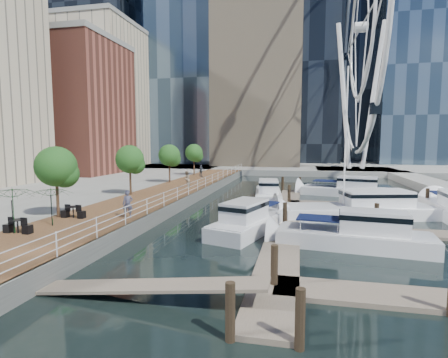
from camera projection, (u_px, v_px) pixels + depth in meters
ground at (213, 266)px, 16.57m from camera, size 520.00×520.00×0.00m
boardwalk at (159, 199)px, 32.98m from camera, size 6.00×60.00×1.00m
seawall at (190, 200)px, 32.35m from camera, size 0.25×60.00×1.00m
land_far at (287, 158)px, 115.65m from camera, size 200.00×114.00×1.00m
pier at (355, 171)px, 64.11m from camera, size 14.00×12.00×1.00m
railing at (188, 189)px, 32.27m from camera, size 0.10×60.00×1.05m
floating_docks at (357, 219)px, 24.54m from camera, size 16.00×34.00×2.60m
midrise_condos at (25, 87)px, 48.28m from camera, size 19.00×67.00×28.00m
ferris_wheel at (361, 28)px, 61.44m from camera, size 5.80×45.60×47.80m
street_trees at (130, 159)px, 32.12m from camera, size 2.60×42.60×4.60m
yacht_foreground at (353, 248)px, 19.45m from camera, size 9.33×3.44×2.15m
pedestrian_near at (128, 204)px, 22.43m from camera, size 0.76×0.64×1.79m
pedestrian_mid at (187, 179)px, 37.15m from camera, size 0.79×0.96×1.83m
pedestrian_far at (201, 171)px, 48.99m from camera, size 1.08×0.63×1.72m
moored_yachts at (356, 219)px, 26.81m from camera, size 19.55×39.08×11.50m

